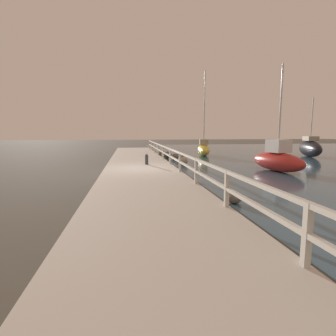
# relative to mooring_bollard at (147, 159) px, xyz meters

# --- Properties ---
(ground_plane) EXTENTS (120.00, 120.00, 0.00)m
(ground_plane) POSITION_rel_mooring_bollard_xyz_m (-0.40, -1.49, -0.56)
(ground_plane) COLOR #4C473D
(dock_walkway) EXTENTS (3.71, 36.00, 0.26)m
(dock_walkway) POSITION_rel_mooring_bollard_xyz_m (-0.40, -1.49, -0.43)
(dock_walkway) COLOR beige
(dock_walkway) RESTS_ON ground
(railing) EXTENTS (0.10, 32.50, 0.91)m
(railing) POSITION_rel_mooring_bollard_xyz_m (1.35, -1.49, 0.32)
(railing) COLOR beige
(railing) RESTS_ON dock_walkway
(boulder_downstream) EXTENTS (0.75, 0.68, 0.56)m
(boulder_downstream) POSITION_rel_mooring_bollard_xyz_m (2.07, 5.87, -0.28)
(boulder_downstream) COLOR #666056
(boulder_downstream) RESTS_ON ground
(boulder_water_edge) EXTENTS (0.46, 0.41, 0.34)m
(boulder_water_edge) POSITION_rel_mooring_bollard_xyz_m (1.93, 9.79, -0.39)
(boulder_water_edge) COLOR gray
(boulder_water_edge) RESTS_ON ground
(boulder_upstream) EXTENTS (0.69, 0.62, 0.52)m
(boulder_upstream) POSITION_rel_mooring_bollard_xyz_m (2.39, 1.47, -0.31)
(boulder_upstream) COLOR gray
(boulder_upstream) RESTS_ON ground
(boulder_far_strip) EXTENTS (0.56, 0.50, 0.42)m
(boulder_far_strip) POSITION_rel_mooring_bollard_xyz_m (2.65, 5.44, -0.35)
(boulder_far_strip) COLOR #666056
(boulder_far_strip) RESTS_ON ground
(boulder_near_dock) EXTENTS (0.42, 0.38, 0.31)m
(boulder_near_dock) POSITION_rel_mooring_bollard_xyz_m (2.05, -7.72, -0.41)
(boulder_near_dock) COLOR #666056
(boulder_near_dock) RESTS_ON ground
(boulder_mid_strip) EXTENTS (0.66, 0.60, 0.50)m
(boulder_mid_strip) POSITION_rel_mooring_bollard_xyz_m (2.82, 4.68, -0.32)
(boulder_mid_strip) COLOR #666056
(boulder_mid_strip) RESTS_ON ground
(mooring_bollard) EXTENTS (0.18, 0.18, 0.60)m
(mooring_bollard) POSITION_rel_mooring_bollard_xyz_m (0.00, 0.00, 0.00)
(mooring_bollard) COLOR #333338
(mooring_bollard) RESTS_ON dock_walkway
(sailboat_yellow) EXTENTS (2.02, 4.54, 7.39)m
(sailboat_yellow) POSITION_rel_mooring_bollard_xyz_m (5.69, 7.94, 0.04)
(sailboat_yellow) COLOR gold
(sailboat_yellow) RESTS_ON water_surface
(sailboat_red) EXTENTS (1.84, 3.82, 5.57)m
(sailboat_red) POSITION_rel_mooring_bollard_xyz_m (6.91, -1.92, 0.07)
(sailboat_red) COLOR red
(sailboat_red) RESTS_ON water_surface
(sailboat_black) EXTENTS (2.71, 4.86, 4.97)m
(sailboat_black) POSITION_rel_mooring_bollard_xyz_m (14.39, 5.52, 0.19)
(sailboat_black) COLOR black
(sailboat_black) RESTS_ON water_surface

